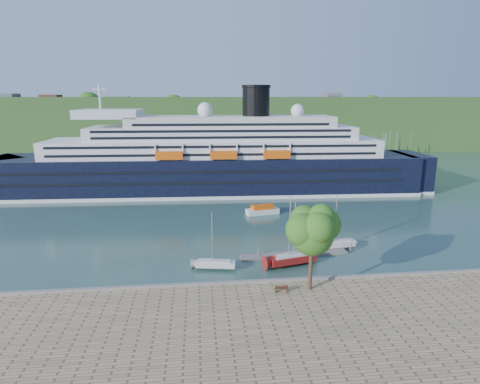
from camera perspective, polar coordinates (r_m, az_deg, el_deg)
name	(u,v)px	position (r m, az deg, el deg)	size (l,w,h in m)	color
ground	(282,287)	(53.82, 5.97, -13.33)	(400.00, 400.00, 0.00)	#2E5249
far_hillside	(219,123)	(192.60, -3.04, 9.77)	(400.00, 50.00, 24.00)	#325020
quay_coping	(282,280)	(53.14, 6.05, -12.32)	(220.00, 0.50, 0.30)	slate
cruise_ship	(206,140)	(102.26, -4.90, 7.39)	(120.48, 17.54, 27.05)	black
park_bench	(281,288)	(50.31, 5.90, -13.40)	(1.61, 0.66, 1.03)	#4C2715
promenade_tree	(312,244)	(49.30, 10.14, -7.31)	(7.11, 7.11, 11.77)	#34681B
floating_pontoon	(294,254)	(63.86, 7.68, -8.76)	(16.93, 2.07, 0.38)	gray
sailboat_white_near	(215,243)	(57.22, -3.54, -7.20)	(6.24, 1.73, 8.07)	silver
sailboat_red	(297,234)	(59.83, 8.15, -5.90)	(6.98, 1.94, 9.02)	maroon
sailboat_white_far	(338,223)	(66.42, 13.81, -4.36)	(6.70, 1.86, 8.66)	silver
tender_launch	(263,209)	(84.78, 3.22, -2.49)	(6.96, 2.38, 1.92)	#E5560D
sailboat_extra	(293,233)	(58.51, 7.54, -5.79)	(7.79, 2.16, 10.06)	maroon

